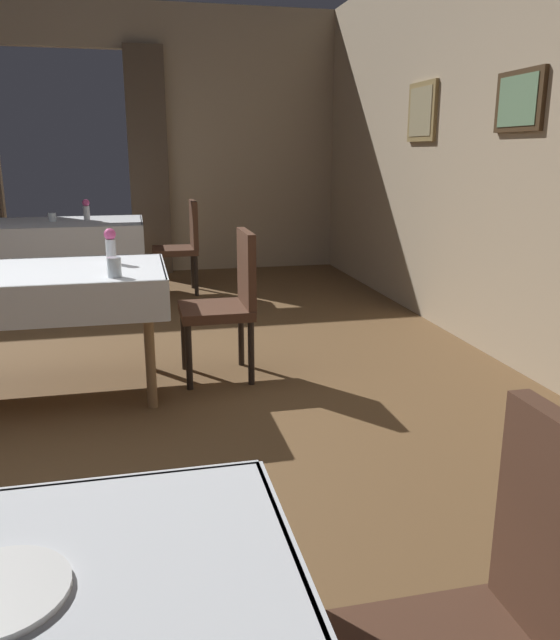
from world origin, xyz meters
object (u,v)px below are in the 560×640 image
at_px(chair_mid_right, 228,298).
at_px(flower_vase_far, 86,209).
at_px(chair_far_right, 183,242).
at_px(glass_far_b, 52,217).
at_px(dining_table_mid, 32,285).
at_px(glass_mid_b, 114,267).
at_px(flower_vase_mid, 111,244).
at_px(dining_table_far, 61,230).

height_order(chair_mid_right, flower_vase_far, flower_vase_far).
distance_m(chair_mid_right, chair_far_right, 2.57).
relative_size(chair_far_right, glass_far_b, 10.98).
distance_m(dining_table_mid, glass_mid_b, 0.58).
bearing_deg(flower_vase_far, chair_mid_right, -69.42).
bearing_deg(chair_far_right, dining_table_mid, -111.39).
relative_size(dining_table_mid, glass_far_b, 17.68).
relative_size(dining_table_mid, flower_vase_far, 7.40).
bearing_deg(chair_mid_right, flower_vase_mid, 174.91).
height_order(chair_mid_right, glass_far_b, chair_mid_right).
bearing_deg(glass_mid_b, flower_vase_far, 96.37).
bearing_deg(glass_far_b, glass_mid_b, -77.61).
height_order(dining_table_mid, chair_far_right, chair_far_right).
distance_m(dining_table_far, flower_vase_mid, 2.59).
xyz_separation_m(chair_far_right, glass_mid_b, (-0.57, -2.97, 0.29)).
relative_size(chair_mid_right, glass_mid_b, 8.76).
bearing_deg(glass_mid_b, flower_vase_mid, 93.71).
height_order(dining_table_mid, dining_table_far, same).
height_order(chair_mid_right, chair_far_right, same).
height_order(chair_far_right, flower_vase_mid, flower_vase_mid).
distance_m(chair_mid_right, glass_far_b, 2.93).
bearing_deg(dining_table_mid, glass_far_b, 94.00).
bearing_deg(glass_far_b, chair_mid_right, -63.10).
height_order(flower_vase_mid, glass_mid_b, flower_vase_mid).
bearing_deg(chair_far_right, flower_vase_far, 173.31).
distance_m(glass_mid_b, glass_far_b, 3.07).
bearing_deg(flower_vase_far, dining_table_mid, -92.63).
distance_m(chair_far_right, glass_far_b, 1.26).
relative_size(dining_table_far, flower_vase_mid, 7.39).
relative_size(dining_table_mid, chair_far_right, 1.61).
bearing_deg(dining_table_far, chair_far_right, -0.65).
distance_m(flower_vase_far, glass_far_b, 0.33).
bearing_deg(dining_table_mid, glass_mid_b, -32.95).
xyz_separation_m(chair_far_right, flower_vase_mid, (-0.60, -2.51, 0.35)).
bearing_deg(glass_far_b, chair_far_right, -1.49).
height_order(dining_table_far, chair_mid_right, chair_mid_right).
relative_size(chair_mid_right, flower_vase_mid, 4.44).
bearing_deg(chair_far_right, glass_mid_b, -100.93).
bearing_deg(dining_table_far, flower_vase_far, 21.21).
relative_size(dining_table_mid, glass_mid_b, 14.10).
relative_size(chair_mid_right, chair_far_right, 1.00).
bearing_deg(flower_vase_mid, glass_far_b, 103.89).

